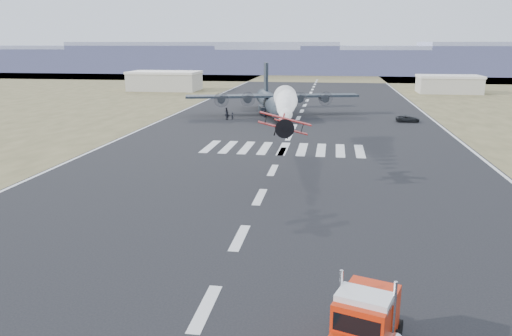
% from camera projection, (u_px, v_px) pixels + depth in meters
% --- Properties ---
extents(ground, '(500.00, 500.00, 0.00)m').
position_uv_depth(ground, '(205.00, 308.00, 31.83)').
color(ground, black).
rests_on(ground, ground).
extents(scrub_far, '(500.00, 80.00, 0.00)m').
position_uv_depth(scrub_far, '(319.00, 76.00, 252.29)').
color(scrub_far, brown).
rests_on(scrub_far, ground).
extents(runway_markings, '(60.00, 260.00, 0.01)m').
position_uv_depth(runway_markings, '(289.00, 137.00, 89.34)').
color(runway_markings, silver).
rests_on(runway_markings, ground).
extents(ridge_seg_a, '(150.00, 50.00, 13.00)m').
position_uv_depth(ridge_seg_a, '(4.00, 60.00, 308.30)').
color(ridge_seg_a, '#848AA7').
rests_on(ridge_seg_a, ground).
extents(ridge_seg_b, '(150.00, 50.00, 15.00)m').
position_uv_depth(ridge_seg_b, '(102.00, 58.00, 298.44)').
color(ridge_seg_b, '#848AA7').
rests_on(ridge_seg_b, ground).
extents(ridge_seg_c, '(150.00, 50.00, 17.00)m').
position_uv_depth(ridge_seg_c, '(208.00, 57.00, 288.58)').
color(ridge_seg_c, '#848AA7').
rests_on(ridge_seg_c, ground).
extents(ridge_seg_d, '(150.00, 50.00, 13.00)m').
position_uv_depth(ridge_seg_d, '(321.00, 61.00, 279.46)').
color(ridge_seg_d, '#848AA7').
rests_on(ridge_seg_d, ground).
extents(ridge_seg_e, '(150.00, 50.00, 15.00)m').
position_uv_depth(ridge_seg_e, '(442.00, 60.00, 269.60)').
color(ridge_seg_e, '#848AA7').
rests_on(ridge_seg_e, ground).
extents(hangar_left, '(24.50, 14.50, 6.70)m').
position_uv_depth(hangar_left, '(165.00, 81.00, 177.67)').
color(hangar_left, '#A6A294').
rests_on(hangar_left, ground).
extents(hangar_right, '(20.50, 12.50, 5.90)m').
position_uv_depth(hangar_right, '(449.00, 84.00, 168.07)').
color(hangar_right, '#A6A294').
rests_on(hangar_right, ground).
extents(semi_truck, '(5.11, 8.94, 3.95)m').
position_uv_depth(semi_truck, '(363.00, 328.00, 26.12)').
color(semi_truck, black).
rests_on(semi_truck, ground).
extents(aerobatic_biplane, '(5.98, 5.49, 3.05)m').
position_uv_depth(aerobatic_biplane, '(283.00, 124.00, 57.63)').
color(aerobatic_biplane, '#A40A21').
extents(smoke_trail, '(4.11, 25.78, 3.83)m').
position_uv_depth(smoke_trail, '(286.00, 102.00, 78.38)').
color(smoke_trail, white).
extents(transport_aircraft, '(39.79, 32.53, 11.61)m').
position_uv_depth(transport_aircraft, '(271.00, 101.00, 117.97)').
color(transport_aircraft, '#202931').
rests_on(transport_aircraft, ground).
extents(support_vehicle, '(5.12, 2.55, 1.39)m').
position_uv_depth(support_vehicle, '(408.00, 119.00, 106.70)').
color(support_vehicle, black).
rests_on(support_vehicle, ground).
extents(crew_a, '(0.80, 0.76, 1.73)m').
position_uv_depth(crew_a, '(278.00, 117.00, 108.14)').
color(crew_a, black).
rests_on(crew_a, ground).
extents(crew_b, '(0.92, 0.94, 1.68)m').
position_uv_depth(crew_b, '(273.00, 116.00, 110.10)').
color(crew_b, black).
rests_on(crew_b, ground).
extents(crew_c, '(1.16, 1.11, 1.70)m').
position_uv_depth(crew_c, '(286.00, 116.00, 109.66)').
color(crew_c, black).
rests_on(crew_c, ground).
extents(crew_d, '(1.09, 1.08, 1.73)m').
position_uv_depth(crew_d, '(275.00, 116.00, 109.22)').
color(crew_d, black).
rests_on(crew_d, ground).
extents(crew_e, '(0.93, 0.76, 1.64)m').
position_uv_depth(crew_e, '(265.00, 114.00, 113.67)').
color(crew_e, black).
rests_on(crew_e, ground).
extents(crew_f, '(1.70, 1.56, 1.88)m').
position_uv_depth(crew_f, '(227.00, 116.00, 109.47)').
color(crew_f, black).
rests_on(crew_f, ground).
extents(crew_g, '(0.52, 0.61, 1.57)m').
position_uv_depth(crew_g, '(232.00, 116.00, 109.91)').
color(crew_g, black).
rests_on(crew_g, ground).
extents(crew_h, '(0.66, 0.96, 1.85)m').
position_uv_depth(crew_h, '(226.00, 112.00, 116.11)').
color(crew_h, black).
rests_on(crew_h, ground).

